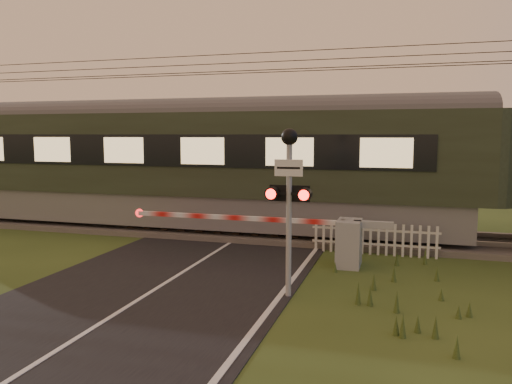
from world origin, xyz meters
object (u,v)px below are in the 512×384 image
(train, at_px, (508,167))
(picket_fence, at_px, (374,239))
(boom_gate, at_px, (336,240))
(crossing_signal, at_px, (289,182))

(train, xyz_separation_m, picket_fence, (-3.70, -1.89, -1.99))
(train, relative_size, boom_gate, 6.35)
(train, bearing_deg, picket_fence, -152.90)
(picket_fence, bearing_deg, boom_gate, -121.83)
(train, bearing_deg, crossing_signal, -130.20)
(picket_fence, bearing_deg, train, 27.10)
(boom_gate, xyz_separation_m, crossing_signal, (-0.64, -2.86, 1.75))
(train, distance_m, crossing_signal, 8.11)
(train, height_order, crossing_signal, train)
(train, distance_m, boom_gate, 5.95)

